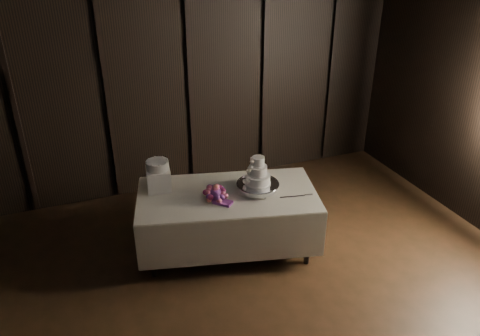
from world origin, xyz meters
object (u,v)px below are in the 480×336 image
at_px(display_table, 228,219).
at_px(cake_stand, 258,187).
at_px(box_pedestal, 159,179).
at_px(wedding_cake, 256,174).
at_px(bouquet, 215,193).
at_px(small_cake, 157,165).

relative_size(display_table, cake_stand, 4.50).
distance_m(cake_stand, box_pedestal, 1.11).
distance_m(cake_stand, wedding_cake, 0.18).
bearing_deg(bouquet, small_cake, 139.63).
height_order(cake_stand, wedding_cake, wedding_cake).
distance_m(cake_stand, small_cake, 1.14).
height_order(display_table, wedding_cake, wedding_cake).
bearing_deg(box_pedestal, small_cake, 0.00).
relative_size(bouquet, small_cake, 1.65).
relative_size(display_table, small_cake, 8.70).
relative_size(box_pedestal, small_cake, 1.04).
xyz_separation_m(display_table, wedding_cake, (0.32, -0.08, 0.56)).
relative_size(cake_stand, bouquet, 1.17).
height_order(display_table, cake_stand, cake_stand).
xyz_separation_m(display_table, box_pedestal, (-0.68, 0.37, 0.47)).
bearing_deg(box_pedestal, cake_stand, -22.95).
height_order(cake_stand, bouquet, bouquet).
relative_size(bouquet, box_pedestal, 1.59).
distance_m(wedding_cake, box_pedestal, 1.10).
distance_m(display_table, small_cake, 1.01).
height_order(bouquet, box_pedestal, box_pedestal).
distance_m(display_table, cake_stand, 0.52).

